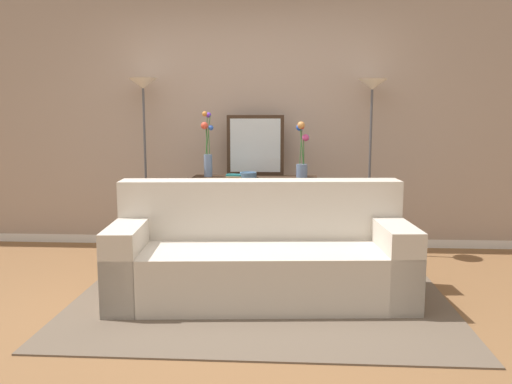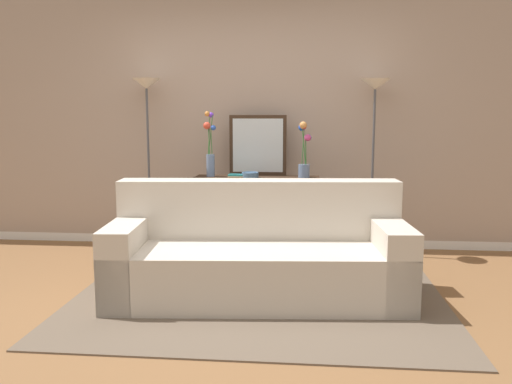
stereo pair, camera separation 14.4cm
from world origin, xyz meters
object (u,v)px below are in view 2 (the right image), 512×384
Objects in this scene: vase_tall_flowers at (210,150)px; fruit_bowl at (250,175)px; couch at (258,257)px; floor_lamp_right at (374,118)px; book_stack at (239,176)px; wall_mirror at (258,145)px; console_table at (257,201)px; book_row_under_console at (220,246)px; floor_lamp_left at (147,116)px; vase_short_flowers at (304,152)px.

vase_tall_flowers is 3.90× the size of fruit_bowl.
floor_lamp_right is at bearing 53.48° from couch.
vase_tall_flowers is at bearing 168.89° from book_stack.
couch is at bearing -84.62° from wall_mirror.
vase_tall_flowers reaches higher than console_table.
couch is 8.76× the size of book_row_under_console.
console_table is at bearing 56.90° from fruit_bowl.
fruit_bowl is at bearing -123.10° from console_table.
fruit_bowl is 0.82m from book_row_under_console.
floor_lamp_left reaches higher than console_table.
vase_tall_flowers is 0.39m from book_stack.
couch is 1.84× the size of console_table.
floor_lamp_left is (-1.25, 1.36, 1.06)m from couch.
console_table is at bearing -176.67° from floor_lamp_right.
floor_lamp_left is 6.76× the size of book_row_under_console.
book_row_under_console is (-1.52, -0.07, -1.30)m from floor_lamp_right.
console_table is at bearing -88.42° from wall_mirror.
book_stack is at bearing 171.34° from fruit_bowl.
book_stack is (0.95, -0.14, -0.58)m from floor_lamp_left.
floor_lamp_right is 7.77× the size of book_stack.
floor_lamp_left is at bearing 132.61° from couch.
floor_lamp_left is at bearing 171.58° from fruit_bowl.
floor_lamp_left is 1.01× the size of floor_lamp_right.
book_row_under_console is at bearing -161.17° from wall_mirror.
floor_lamp_left is 2.26m from floor_lamp_right.
fruit_bowl is 0.74× the size of book_stack.
console_table is at bearing 1.90° from vase_tall_flowers.
floor_lamp_left is at bearing 172.85° from vase_tall_flowers.
book_stack is 0.86× the size of book_row_under_console.
floor_lamp_right reaches higher than console_table.
floor_lamp_left is 1.16m from wall_mirror.
console_table is at bearing 23.35° from book_stack.
vase_short_flowers is (0.94, -0.01, -0.01)m from vase_tall_flowers.
vase_tall_flowers is at bearing -178.10° from console_table.
couch is 1.32m from console_table.
wall_mirror is 0.36m from fruit_bowl.
floor_lamp_left is 2.88× the size of wall_mirror.
wall_mirror is (-0.13, 1.43, 0.77)m from couch.
floor_lamp_right is 2.01m from book_row_under_console.
floor_lamp_left is 7.85× the size of book_stack.
book_row_under_console is (-0.38, 0.00, -0.47)m from console_table.
floor_lamp_left reaches higher than wall_mirror.
vase_short_flowers reaches higher than fruit_bowl.
wall_mirror is 1.10m from book_row_under_console.
console_table is 0.57m from wall_mirror.
console_table is at bearing 176.62° from vase_short_flowers.
floor_lamp_left is 1.12m from book_stack.
vase_short_flowers is at bearing -3.38° from console_table.
floor_lamp_right is 1.64m from vase_tall_flowers.
floor_lamp_left is 1.51m from book_row_under_console.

